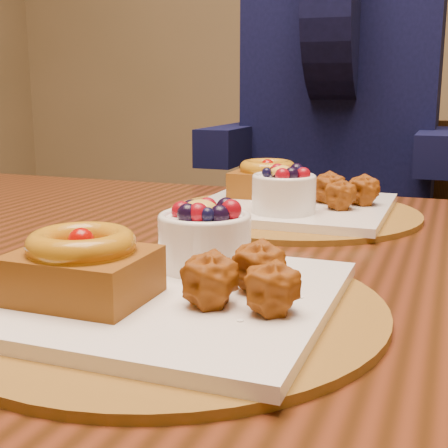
{
  "coord_description": "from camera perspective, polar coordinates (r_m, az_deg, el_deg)",
  "views": [
    {
      "loc": [
        0.3,
        -0.76,
        0.95
      ],
      "look_at": [
        0.11,
        -0.24,
        0.83
      ],
      "focal_mm": 50.0,
      "sensor_mm": 36.0,
      "label": 1
    }
  ],
  "objects": [
    {
      "name": "dining_table",
      "position": [
        0.77,
        2.08,
        -8.01
      ],
      "size": [
        1.6,
        0.9,
        0.76
      ],
      "color": "#311909",
      "rests_on": "ground"
    },
    {
      "name": "place_setting_near",
      "position": [
        0.55,
        -5.28,
        -5.28
      ],
      "size": [
        0.38,
        0.38,
        0.09
      ],
      "color": "brown",
      "rests_on": "dining_table"
    },
    {
      "name": "place_setting_far",
      "position": [
        0.94,
        6.11,
        2.19
      ],
      "size": [
        0.38,
        0.38,
        0.09
      ],
      "color": "brown",
      "rests_on": "dining_table"
    },
    {
      "name": "chair_far",
      "position": [
        1.61,
        13.03,
        -4.73
      ],
      "size": [
        0.47,
        0.47,
        0.87
      ],
      "rotation": [
        0.0,
        0.0,
        -0.13
      ],
      "color": "black",
      "rests_on": "ground"
    },
    {
      "name": "diner",
      "position": [
        1.54,
        10.76,
        12.24
      ],
      "size": [
        0.54,
        0.52,
        0.89
      ],
      "rotation": [
        0.0,
        0.0,
        -0.41
      ],
      "color": "black",
      "rests_on": "ground"
    }
  ]
}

